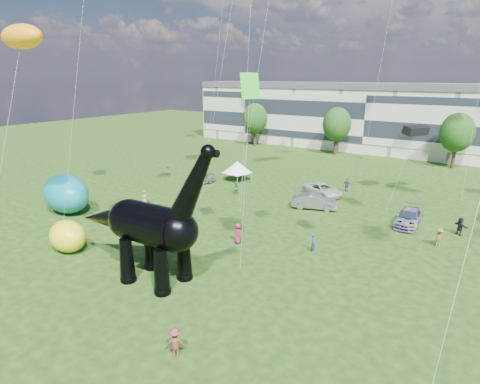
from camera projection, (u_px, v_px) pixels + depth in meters
The scene contains 14 objects.
ground at pixel (207, 295), 27.52m from camera, with size 220.00×220.00×0.00m, color #16330C.
terrace_row at pixel (373, 120), 79.18m from camera, with size 78.00×11.00×12.00m, color beige.
tree_far_left at pixel (255, 116), 83.98m from camera, with size 5.20×5.20×9.44m.
tree_mid_left at pixel (337, 121), 74.17m from camera, with size 5.20×5.20×9.44m.
tree_mid_right at pixel (458, 129), 63.27m from camera, with size 5.20×5.20×9.44m.
dinosaur_sculpture at pixel (148, 226), 28.71m from camera, with size 13.37×3.83×10.93m.
car_silver at pixel (200, 179), 55.17m from camera, with size 1.88×4.66×1.59m, color silver.
car_grey at pixel (315, 202), 45.10m from camera, with size 1.76×5.06×1.67m, color slate.
car_white at pixel (322, 190), 50.05m from camera, with size 2.54×5.51×1.53m, color silver.
car_dark at pixel (409, 218), 40.19m from camera, with size 2.20×5.41×1.57m, color #595960.
gazebo_left at pixel (237, 167), 57.00m from camera, with size 4.59×4.59×2.78m.
inflatable_teal at pixel (66, 194), 43.66m from camera, with size 6.70×4.19×4.19m, color #0B7E89.
inflatable_yellow at pixel (68, 236), 34.03m from camera, with size 3.56×2.74×2.74m, color yellow.
visitors at pixel (311, 218), 39.87m from camera, with size 48.26×43.55×1.89m.
Camera 1 is at (15.73, -18.83, 14.52)m, focal length 30.00 mm.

